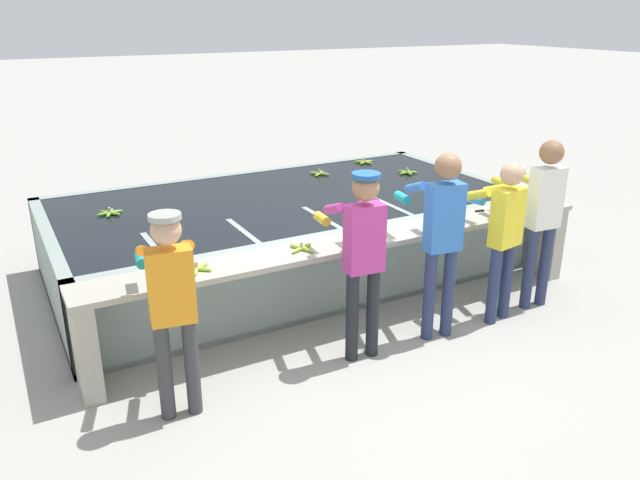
{
  "coord_description": "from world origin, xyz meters",
  "views": [
    {
      "loc": [
        -2.95,
        -4.4,
        2.88
      ],
      "look_at": [
        0.0,
        1.0,
        0.61
      ],
      "focal_mm": 35.0,
      "sensor_mm": 36.0,
      "label": 1
    }
  ],
  "objects_px": {
    "worker_4": "(542,208)",
    "banana_bunch_floating_0": "(443,192)",
    "banana_bunch_floating_3": "(110,213)",
    "worker_2": "(442,229)",
    "worker_1": "(362,248)",
    "worker_3": "(503,229)",
    "banana_bunch_floating_2": "(445,200)",
    "banana_bunch_ledge_1": "(302,248)",
    "knife_1": "(486,210)",
    "banana_bunch_floating_4": "(364,162)",
    "knife_0": "(531,205)",
    "banana_bunch_floating_1": "(319,173)",
    "banana_bunch_floating_5": "(407,172)",
    "banana_bunch_ledge_0": "(197,268)",
    "worker_0": "(172,297)"
  },
  "relations": [
    {
      "from": "banana_bunch_floating_0",
      "to": "banana_bunch_floating_4",
      "type": "relative_size",
      "value": 1.01
    },
    {
      "from": "worker_2",
      "to": "worker_3",
      "type": "bearing_deg",
      "value": -1.34
    },
    {
      "from": "banana_bunch_floating_0",
      "to": "knife_0",
      "type": "xyz_separation_m",
      "value": [
        0.52,
        -0.86,
        -0.01
      ]
    },
    {
      "from": "banana_bunch_floating_4",
      "to": "worker_1",
      "type": "bearing_deg",
      "value": -122.75
    },
    {
      "from": "banana_bunch_ledge_0",
      "to": "knife_0",
      "type": "bearing_deg",
      "value": -0.14
    },
    {
      "from": "banana_bunch_floating_0",
      "to": "knife_1",
      "type": "relative_size",
      "value": 0.8
    },
    {
      "from": "worker_0",
      "to": "worker_1",
      "type": "bearing_deg",
      "value": 2.04
    },
    {
      "from": "banana_bunch_floating_3",
      "to": "banana_bunch_floating_2",
      "type": "bearing_deg",
      "value": -21.28
    },
    {
      "from": "worker_1",
      "to": "banana_bunch_ledge_0",
      "type": "height_order",
      "value": "worker_1"
    },
    {
      "from": "worker_3",
      "to": "worker_0",
      "type": "bearing_deg",
      "value": -179.66
    },
    {
      "from": "banana_bunch_ledge_0",
      "to": "banana_bunch_ledge_1",
      "type": "relative_size",
      "value": 1.02
    },
    {
      "from": "knife_0",
      "to": "worker_4",
      "type": "bearing_deg",
      "value": -128.68
    },
    {
      "from": "banana_bunch_floating_2",
      "to": "knife_1",
      "type": "xyz_separation_m",
      "value": [
        0.15,
        -0.49,
        -0.01
      ]
    },
    {
      "from": "banana_bunch_floating_1",
      "to": "banana_bunch_floating_3",
      "type": "xyz_separation_m",
      "value": [
        -2.73,
        -0.42,
        -0.0
      ]
    },
    {
      "from": "worker_0",
      "to": "worker_1",
      "type": "xyz_separation_m",
      "value": [
        1.64,
        0.06,
        0.05
      ]
    },
    {
      "from": "banana_bunch_floating_0",
      "to": "banana_bunch_floating_4",
      "type": "xyz_separation_m",
      "value": [
        0.02,
        1.74,
        0.0
      ]
    },
    {
      "from": "worker_1",
      "to": "knife_1",
      "type": "relative_size",
      "value": 4.78
    },
    {
      "from": "worker_1",
      "to": "banana_bunch_floating_0",
      "type": "relative_size",
      "value": 5.95
    },
    {
      "from": "worker_3",
      "to": "banana_bunch_floating_3",
      "type": "relative_size",
      "value": 5.61
    },
    {
      "from": "banana_bunch_ledge_1",
      "to": "worker_1",
      "type": "bearing_deg",
      "value": -60.59
    },
    {
      "from": "worker_2",
      "to": "knife_1",
      "type": "height_order",
      "value": "worker_2"
    },
    {
      "from": "worker_4",
      "to": "banana_bunch_floating_0",
      "type": "height_order",
      "value": "worker_4"
    },
    {
      "from": "banana_bunch_floating_3",
      "to": "banana_bunch_floating_4",
      "type": "distance_m",
      "value": 3.67
    },
    {
      "from": "banana_bunch_ledge_1",
      "to": "worker_2",
      "type": "bearing_deg",
      "value": -26.4
    },
    {
      "from": "worker_3",
      "to": "banana_bunch_floating_2",
      "type": "distance_m",
      "value": 1.18
    },
    {
      "from": "banana_bunch_floating_5",
      "to": "banana_bunch_ledge_0",
      "type": "relative_size",
      "value": 0.99
    },
    {
      "from": "worker_1",
      "to": "worker_3",
      "type": "bearing_deg",
      "value": -1.46
    },
    {
      "from": "banana_bunch_floating_5",
      "to": "banana_bunch_ledge_0",
      "type": "xyz_separation_m",
      "value": [
        -3.45,
        -1.82,
        0.0
      ]
    },
    {
      "from": "worker_1",
      "to": "worker_4",
      "type": "bearing_deg",
      "value": 0.39
    },
    {
      "from": "worker_3",
      "to": "banana_bunch_floating_3",
      "type": "xyz_separation_m",
      "value": [
        -3.14,
        2.47,
        -0.05
      ]
    },
    {
      "from": "banana_bunch_ledge_1",
      "to": "knife_0",
      "type": "xyz_separation_m",
      "value": [
        2.81,
        -0.01,
        -0.01
      ]
    },
    {
      "from": "banana_bunch_floating_4",
      "to": "knife_1",
      "type": "distance_m",
      "value": 2.5
    },
    {
      "from": "worker_1",
      "to": "banana_bunch_floating_0",
      "type": "bearing_deg",
      "value": 34.77
    },
    {
      "from": "worker_0",
      "to": "knife_1",
      "type": "height_order",
      "value": "worker_0"
    },
    {
      "from": "worker_4",
      "to": "knife_0",
      "type": "bearing_deg",
      "value": 51.32
    },
    {
      "from": "banana_bunch_floating_0",
      "to": "banana_bunch_floating_2",
      "type": "bearing_deg",
      "value": -125.05
    },
    {
      "from": "worker_1",
      "to": "worker_2",
      "type": "xyz_separation_m",
      "value": [
        0.82,
        -0.02,
        0.04
      ]
    },
    {
      "from": "banana_bunch_floating_2",
      "to": "banana_bunch_ledge_1",
      "type": "xyz_separation_m",
      "value": [
        -2.1,
        -0.58,
        0.0
      ]
    },
    {
      "from": "worker_4",
      "to": "banana_bunch_floating_1",
      "type": "relative_size",
      "value": 7.36
    },
    {
      "from": "banana_bunch_floating_0",
      "to": "banana_bunch_floating_1",
      "type": "height_order",
      "value": "same"
    },
    {
      "from": "worker_3",
      "to": "banana_bunch_floating_5",
      "type": "xyz_separation_m",
      "value": [
        0.64,
        2.39,
        -0.05
      ]
    },
    {
      "from": "banana_bunch_floating_5",
      "to": "knife_1",
      "type": "bearing_deg",
      "value": -97.78
    },
    {
      "from": "worker_3",
      "to": "worker_1",
      "type": "bearing_deg",
      "value": 178.54
    },
    {
      "from": "worker_4",
      "to": "banana_bunch_floating_4",
      "type": "relative_size",
      "value": 6.23
    },
    {
      "from": "banana_bunch_floating_2",
      "to": "banana_bunch_ledge_1",
      "type": "relative_size",
      "value": 1.05
    },
    {
      "from": "worker_4",
      "to": "banana_bunch_floating_5",
      "type": "distance_m",
      "value": 2.34
    },
    {
      "from": "banana_bunch_floating_3",
      "to": "worker_2",
      "type": "bearing_deg",
      "value": -45.5
    },
    {
      "from": "banana_bunch_floating_5",
      "to": "worker_1",
      "type": "bearing_deg",
      "value": -132.86
    },
    {
      "from": "worker_0",
      "to": "worker_4",
      "type": "xyz_separation_m",
      "value": [
        3.74,
        0.07,
        0.08
      ]
    },
    {
      "from": "banana_bunch_ledge_0",
      "to": "banana_bunch_ledge_1",
      "type": "bearing_deg",
      "value": -0.07
    }
  ]
}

